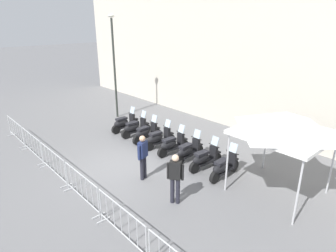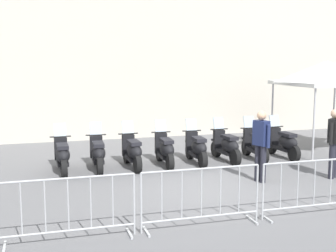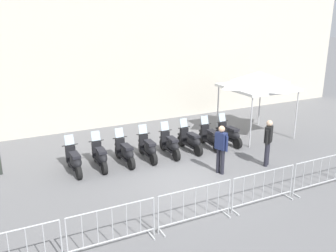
% 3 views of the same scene
% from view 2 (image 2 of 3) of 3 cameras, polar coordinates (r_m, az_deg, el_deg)
% --- Properties ---
extents(ground_plane, '(120.00, 120.00, 0.00)m').
position_cam_2_polar(ground_plane, '(10.47, 5.83, -7.86)').
color(ground_plane, slate).
extents(motorcycle_0, '(0.56, 1.72, 1.24)m').
position_cam_2_polar(motorcycle_0, '(12.00, -13.32, -3.72)').
color(motorcycle_0, black).
rests_on(motorcycle_0, ground).
extents(motorcycle_1, '(0.56, 1.72, 1.24)m').
position_cam_2_polar(motorcycle_1, '(12.09, -8.93, -3.50)').
color(motorcycle_1, black).
rests_on(motorcycle_1, ground).
extents(motorcycle_2, '(0.56, 1.72, 1.24)m').
position_cam_2_polar(motorcycle_2, '(12.21, -4.54, -3.31)').
color(motorcycle_2, black).
rests_on(motorcycle_2, ground).
extents(motorcycle_3, '(0.56, 1.72, 1.24)m').
position_cam_2_polar(motorcycle_3, '(12.44, -0.37, -3.07)').
color(motorcycle_3, black).
rests_on(motorcycle_3, ground).
extents(motorcycle_4, '(0.56, 1.72, 1.24)m').
position_cam_2_polar(motorcycle_4, '(12.71, 3.70, -2.84)').
color(motorcycle_4, black).
rests_on(motorcycle_4, ground).
extents(motorcycle_5, '(0.56, 1.73, 1.24)m').
position_cam_2_polar(motorcycle_5, '(13.10, 7.48, -2.56)').
color(motorcycle_5, black).
rests_on(motorcycle_5, ground).
extents(motorcycle_6, '(0.56, 1.72, 1.24)m').
position_cam_2_polar(motorcycle_6, '(13.47, 11.13, -2.35)').
color(motorcycle_6, black).
rests_on(motorcycle_6, ground).
extents(motorcycle_7, '(0.56, 1.72, 1.24)m').
position_cam_2_polar(motorcycle_7, '(13.93, 14.55, -2.11)').
color(motorcycle_7, black).
rests_on(motorcycle_7, ground).
extents(barrier_segment_1, '(2.20, 0.46, 1.07)m').
position_cam_2_polar(barrier_segment_1, '(7.49, -12.58, -10.41)').
color(barrier_segment_1, '#B2B5B7').
rests_on(barrier_segment_1, ground).
extents(barrier_segment_2, '(2.20, 0.46, 1.07)m').
position_cam_2_polar(barrier_segment_2, '(7.94, 4.26, -9.13)').
color(barrier_segment_2, '#B2B5B7').
rests_on(barrier_segment_2, ground).
extents(barrier_segment_3, '(2.20, 0.46, 1.07)m').
position_cam_2_polar(barrier_segment_3, '(8.98, 18.13, -7.48)').
color(barrier_segment_3, '#B2B5B7').
rests_on(barrier_segment_3, ground).
extents(officer_near_row_end, '(0.33, 0.52, 1.73)m').
position_cam_2_polar(officer_near_row_end, '(10.94, 11.76, -2.01)').
color(officer_near_row_end, '#23232D').
rests_on(officer_near_row_end, ground).
extents(officer_mid_plaza, '(0.46, 0.39, 1.73)m').
position_cam_2_polar(officer_mid_plaza, '(11.81, 20.38, -1.61)').
color(officer_mid_plaza, '#23232D').
rests_on(officer_mid_plaza, ground).
extents(canopy_tent, '(2.71, 2.71, 2.91)m').
position_cam_2_polar(canopy_tent, '(15.20, 19.60, 6.35)').
color(canopy_tent, silver).
rests_on(canopy_tent, ground).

